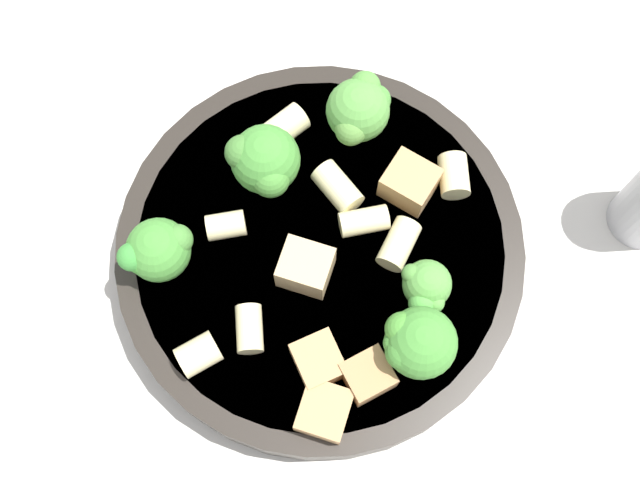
# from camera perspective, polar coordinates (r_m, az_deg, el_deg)

# --- Properties ---
(ground_plane) EXTENTS (2.00, 2.00, 0.00)m
(ground_plane) POSITION_cam_1_polar(r_m,az_deg,el_deg) (0.49, -0.00, -1.57)
(ground_plane) COLOR beige
(pasta_bowl) EXTENTS (0.23, 0.23, 0.03)m
(pasta_bowl) POSITION_cam_1_polar(r_m,az_deg,el_deg) (0.47, -0.00, -0.90)
(pasta_bowl) COLOR #28231E
(pasta_bowl) RESTS_ON ground_plane
(broccoli_floret_0) EXTENTS (0.04, 0.04, 0.04)m
(broccoli_floret_0) POSITION_cam_1_polar(r_m,az_deg,el_deg) (0.44, -11.52, -0.73)
(broccoli_floret_0) COLOR #9EC175
(broccoli_floret_0) RESTS_ON pasta_bowl
(broccoli_floret_1) EXTENTS (0.04, 0.04, 0.04)m
(broccoli_floret_1) POSITION_cam_1_polar(r_m,az_deg,el_deg) (0.45, -4.02, 5.61)
(broccoli_floret_1) COLOR #84AD60
(broccoli_floret_1) RESTS_ON pasta_bowl
(broccoli_floret_2) EXTENTS (0.04, 0.04, 0.04)m
(broccoli_floret_2) POSITION_cam_1_polar(r_m,az_deg,el_deg) (0.46, 2.81, 9.25)
(broccoli_floret_2) COLOR #9EC175
(broccoli_floret_2) RESTS_ON pasta_bowl
(broccoli_floret_3) EXTENTS (0.04, 0.04, 0.05)m
(broccoli_floret_3) POSITION_cam_1_polar(r_m,az_deg,el_deg) (0.42, 6.89, -7.26)
(broccoli_floret_3) COLOR #9EC175
(broccoli_floret_3) RESTS_ON pasta_bowl
(broccoli_floret_4) EXTENTS (0.03, 0.03, 0.03)m
(broccoli_floret_4) POSITION_cam_1_polar(r_m,az_deg,el_deg) (0.43, 7.51, -3.41)
(broccoli_floret_4) COLOR #84AD60
(broccoli_floret_4) RESTS_ON pasta_bowl
(rigatoni_0) EXTENTS (0.03, 0.03, 0.02)m
(rigatoni_0) POSITION_cam_1_polar(r_m,az_deg,el_deg) (0.46, 1.26, 3.74)
(rigatoni_0) COLOR beige
(rigatoni_0) RESTS_ON pasta_bowl
(rigatoni_1) EXTENTS (0.03, 0.02, 0.02)m
(rigatoni_1) POSITION_cam_1_polar(r_m,az_deg,el_deg) (0.45, 5.62, -0.29)
(rigatoni_1) COLOR beige
(rigatoni_1) RESTS_ON pasta_bowl
(rigatoni_2) EXTENTS (0.03, 0.03, 0.02)m
(rigatoni_2) POSITION_cam_1_polar(r_m,az_deg,el_deg) (0.47, 9.50, 4.54)
(rigatoni_2) COLOR beige
(rigatoni_2) RESTS_ON pasta_bowl
(rigatoni_3) EXTENTS (0.03, 0.03, 0.01)m
(rigatoni_3) POSITION_cam_1_polar(r_m,az_deg,el_deg) (0.45, 3.14, 1.35)
(rigatoni_3) COLOR beige
(rigatoni_3) RESTS_ON pasta_bowl
(rigatoni_4) EXTENTS (0.02, 0.03, 0.01)m
(rigatoni_4) POSITION_cam_1_polar(r_m,az_deg,el_deg) (0.46, -6.71, 1.04)
(rigatoni_4) COLOR beige
(rigatoni_4) RESTS_ON pasta_bowl
(rigatoni_5) EXTENTS (0.03, 0.03, 0.02)m
(rigatoni_5) POSITION_cam_1_polar(r_m,az_deg,el_deg) (0.44, -8.64, -8.05)
(rigatoni_5) COLOR beige
(rigatoni_5) RESTS_ON pasta_bowl
(rigatoni_6) EXTENTS (0.03, 0.03, 0.01)m
(rigatoni_6) POSITION_cam_1_polar(r_m,az_deg,el_deg) (0.44, -5.04, -6.32)
(rigatoni_6) COLOR beige
(rigatoni_6) RESTS_ON pasta_bowl
(rigatoni_7) EXTENTS (0.03, 0.03, 0.02)m
(rigatoni_7) POSITION_cam_1_polar(r_m,az_deg,el_deg) (0.48, -2.55, 8.03)
(rigatoni_7) COLOR beige
(rigatoni_7) RESTS_ON pasta_bowl
(chicken_chunk_0) EXTENTS (0.03, 0.04, 0.02)m
(chicken_chunk_0) POSITION_cam_1_polar(r_m,az_deg,el_deg) (0.43, -0.11, -8.58)
(chicken_chunk_0) COLOR tan
(chicken_chunk_0) RESTS_ON pasta_bowl
(chicken_chunk_1) EXTENTS (0.03, 0.03, 0.02)m
(chicken_chunk_1) POSITION_cam_1_polar(r_m,az_deg,el_deg) (0.46, 6.40, 4.09)
(chicken_chunk_1) COLOR tan
(chicken_chunk_1) RESTS_ON pasta_bowl
(chicken_chunk_2) EXTENTS (0.03, 0.03, 0.02)m
(chicken_chunk_2) POSITION_cam_1_polar(r_m,az_deg,el_deg) (0.44, -1.26, -1.85)
(chicken_chunk_2) COLOR tan
(chicken_chunk_2) RESTS_ON pasta_bowl
(chicken_chunk_3) EXTENTS (0.03, 0.03, 0.02)m
(chicken_chunk_3) POSITION_cam_1_polar(r_m,az_deg,el_deg) (0.43, 0.30, -12.04)
(chicken_chunk_3) COLOR tan
(chicken_chunk_3) RESTS_ON pasta_bowl
(chicken_chunk_4) EXTENTS (0.03, 0.03, 0.02)m
(chicken_chunk_4) POSITION_cam_1_polar(r_m,az_deg,el_deg) (0.43, 3.42, -9.60)
(chicken_chunk_4) COLOR #A87A4C
(chicken_chunk_4) RESTS_ON pasta_bowl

